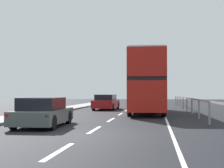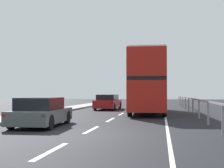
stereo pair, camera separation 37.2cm
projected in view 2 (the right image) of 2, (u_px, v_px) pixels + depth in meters
The scene contains 6 objects.
ground_plane at pixel (85, 135), 11.37m from camera, with size 75.40×120.00×0.10m, color black.
lane_paint_markings at pixel (145, 116), 19.57m from camera, with size 3.26×46.00×0.01m.
bridge_side_railing at pixel (196, 102), 19.44m from camera, with size 0.10×42.00×1.16m.
double_decker_bus_red at pixel (147, 82), 23.14m from camera, with size 2.84×10.76×4.42m.
hatchback_car_near at pixel (41, 112), 13.79m from camera, with size 2.03×4.15×1.32m.
sedan_car_ahead at pixel (108, 102), 27.55m from camera, with size 1.97×4.53×1.37m.
Camera 2 is at (2.90, -11.09, 1.55)m, focal length 48.09 mm.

